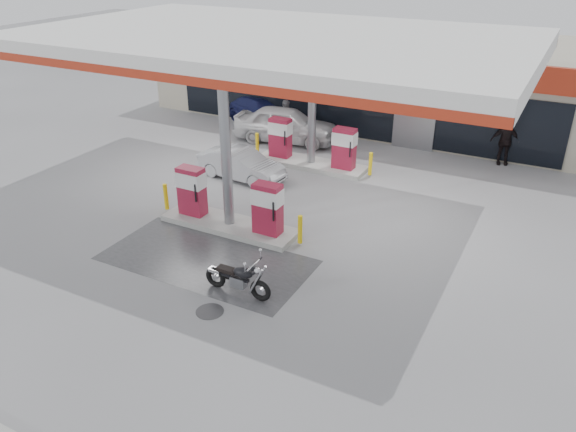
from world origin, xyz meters
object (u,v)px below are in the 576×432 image
(attendant, at_px, (287,119))
(hatchback_silver, at_px, (241,164))
(parked_motorcycle, at_px, (239,279))
(sedan_white, at_px, (286,124))
(pump_island_near, at_px, (229,207))
(pump_island_far, at_px, (311,149))
(biker_walking, at_px, (505,141))
(parked_car_left, at_px, (263,111))

(attendant, bearing_deg, hatchback_silver, -160.79)
(parked_motorcycle, relative_size, hatchback_silver, 0.56)
(hatchback_silver, bearing_deg, sedan_white, 11.77)
(pump_island_near, bearing_deg, parked_motorcycle, -53.33)
(pump_island_far, distance_m, biker_walking, 7.76)
(parked_motorcycle, bearing_deg, attendant, 112.11)
(pump_island_near, relative_size, attendant, 3.00)
(sedan_white, height_order, attendant, attendant)
(hatchback_silver, bearing_deg, attendant, 13.79)
(parked_motorcycle, height_order, attendant, attendant)
(pump_island_far, distance_m, attendant, 3.81)
(sedan_white, xyz_separation_m, parked_car_left, (-2.18, 1.80, -0.13))
(parked_car_left, bearing_deg, pump_island_far, -110.36)
(pump_island_far, relative_size, attendant, 3.00)
(pump_island_far, xyz_separation_m, biker_walking, (6.76, 3.80, 0.24))
(parked_car_left, bearing_deg, pump_island_near, -134.50)
(pump_island_far, xyz_separation_m, sedan_white, (-2.32, 2.20, 0.08))
(biker_walking, bearing_deg, pump_island_near, -142.53)
(pump_island_near, xyz_separation_m, parked_car_left, (-4.50, 10.00, -0.06))
(parked_motorcycle, relative_size, attendant, 1.14)
(attendant, bearing_deg, pump_island_near, -153.07)
(hatchback_silver, bearing_deg, pump_island_near, -148.36)
(pump_island_near, distance_m, biker_walking, 11.91)
(parked_motorcycle, bearing_deg, biker_walking, 70.46)
(attendant, xyz_separation_m, hatchback_silver, (0.79, -5.20, -0.29))
(sedan_white, height_order, hatchback_silver, sedan_white)
(attendant, bearing_deg, biker_walking, -73.26)
(sedan_white, bearing_deg, pump_island_near, -173.51)
(attendant, xyz_separation_m, biker_walking, (9.33, 1.00, 0.10))
(pump_island_near, relative_size, hatchback_silver, 1.48)
(pump_island_near, bearing_deg, biker_walking, 55.41)
(parked_car_left, xyz_separation_m, biker_walking, (11.26, -0.20, 0.30))
(pump_island_near, bearing_deg, pump_island_far, 90.00)
(pump_island_near, bearing_deg, sedan_white, 105.79)
(sedan_white, bearing_deg, pump_island_far, -142.80)
(sedan_white, relative_size, biker_walking, 2.42)
(pump_island_near, distance_m, attendant, 9.17)
(biker_walking, bearing_deg, sedan_white, 172.05)
(attendant, height_order, parked_car_left, attendant)
(pump_island_near, distance_m, parked_car_left, 10.97)
(biker_walking, bearing_deg, parked_car_left, 161.04)
(pump_island_near, bearing_deg, attendant, 106.31)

